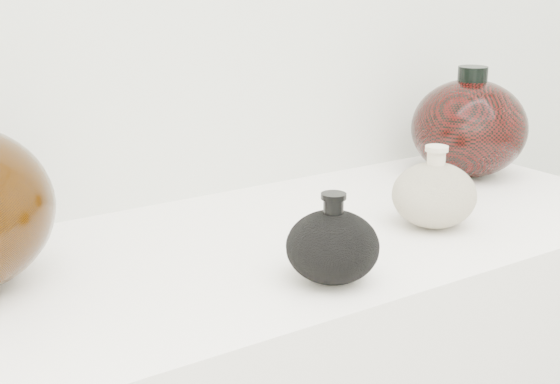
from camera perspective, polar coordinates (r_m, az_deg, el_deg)
black_gourd_vase at (r=0.97m, az=3.87°, el=-3.96°), size 0.14×0.14×0.11m
cream_gourd_vase at (r=1.18m, az=11.20°, el=-0.16°), size 0.14×0.14×0.12m
right_round_pot at (r=1.47m, az=13.66°, el=4.60°), size 0.26×0.26×0.20m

